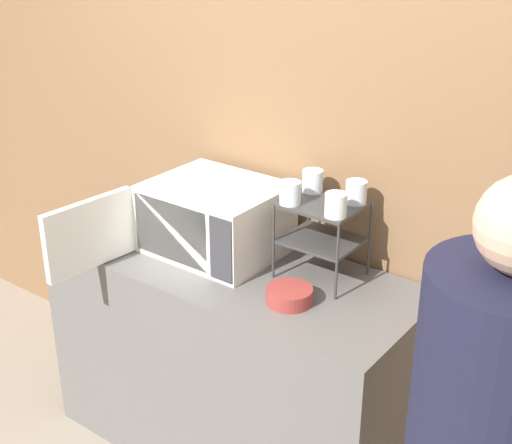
{
  "coord_description": "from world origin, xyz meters",
  "views": [
    {
      "loc": [
        1.59,
        -1.64,
        2.24
      ],
      "look_at": [
        0.11,
        0.35,
        1.13
      ],
      "focal_mm": 50.0,
      "sensor_mm": 36.0,
      "label": 1
    }
  ],
  "objects_px": {
    "glass_back_left": "(313,181)",
    "bowl": "(289,296)",
    "glass_front_left": "(290,193)",
    "glass_front_right": "(336,205)",
    "glass_back_right": "(356,192)",
    "microwave": "(210,219)",
    "dish_rack": "(322,224)"
  },
  "relations": [
    {
      "from": "glass_back_left",
      "to": "bowl",
      "type": "xyz_separation_m",
      "value": [
        0.12,
        -0.31,
        -0.32
      ]
    },
    {
      "from": "glass_front_left",
      "to": "glass_front_right",
      "type": "bearing_deg",
      "value": 0.13
    },
    {
      "from": "bowl",
      "to": "glass_back_right",
      "type": "bearing_deg",
      "value": 76.64
    },
    {
      "from": "microwave",
      "to": "glass_front_left",
      "type": "relative_size",
      "value": 9.61
    },
    {
      "from": "glass_front_right",
      "to": "glass_back_left",
      "type": "bearing_deg",
      "value": 142.14
    },
    {
      "from": "glass_back_right",
      "to": "bowl",
      "type": "xyz_separation_m",
      "value": [
        -0.07,
        -0.31,
        -0.32
      ]
    },
    {
      "from": "dish_rack",
      "to": "glass_back_left",
      "type": "distance_m",
      "value": 0.18
    },
    {
      "from": "glass_back_left",
      "to": "glass_front_right",
      "type": "bearing_deg",
      "value": -37.86
    },
    {
      "from": "glass_front_left",
      "to": "glass_front_right",
      "type": "relative_size",
      "value": 1.0
    },
    {
      "from": "glass_front_left",
      "to": "bowl",
      "type": "height_order",
      "value": "glass_front_left"
    },
    {
      "from": "glass_front_right",
      "to": "glass_back_left",
      "type": "relative_size",
      "value": 1.0
    },
    {
      "from": "glass_front_right",
      "to": "glass_front_left",
      "type": "bearing_deg",
      "value": -179.87
    },
    {
      "from": "glass_back_right",
      "to": "glass_front_right",
      "type": "bearing_deg",
      "value": -88.52
    },
    {
      "from": "glass_back_right",
      "to": "glass_front_right",
      "type": "distance_m",
      "value": 0.15
    },
    {
      "from": "glass_front_right",
      "to": "glass_back_left",
      "type": "distance_m",
      "value": 0.25
    },
    {
      "from": "microwave",
      "to": "glass_front_left",
      "type": "bearing_deg",
      "value": 2.33
    },
    {
      "from": "microwave",
      "to": "glass_back_left",
      "type": "bearing_deg",
      "value": 23.62
    },
    {
      "from": "microwave",
      "to": "glass_back_right",
      "type": "bearing_deg",
      "value": 16.16
    },
    {
      "from": "microwave",
      "to": "glass_back_left",
      "type": "relative_size",
      "value": 9.61
    },
    {
      "from": "microwave",
      "to": "glass_back_left",
      "type": "height_order",
      "value": "glass_back_left"
    },
    {
      "from": "glass_back_right",
      "to": "glass_front_left",
      "type": "bearing_deg",
      "value": -141.7
    },
    {
      "from": "dish_rack",
      "to": "glass_front_right",
      "type": "relative_size",
      "value": 3.51
    },
    {
      "from": "glass_front_right",
      "to": "glass_back_left",
      "type": "xyz_separation_m",
      "value": [
        -0.19,
        0.15,
        0.0
      ]
    },
    {
      "from": "glass_front_right",
      "to": "bowl",
      "type": "bearing_deg",
      "value": -115.59
    },
    {
      "from": "dish_rack",
      "to": "glass_back_right",
      "type": "bearing_deg",
      "value": 39.13
    },
    {
      "from": "dish_rack",
      "to": "glass_front_left",
      "type": "relative_size",
      "value": 3.51
    },
    {
      "from": "microwave",
      "to": "glass_front_right",
      "type": "bearing_deg",
      "value": 1.59
    },
    {
      "from": "glass_front_left",
      "to": "dish_rack",
      "type": "bearing_deg",
      "value": 37.48
    },
    {
      "from": "microwave",
      "to": "glass_back_right",
      "type": "distance_m",
      "value": 0.63
    },
    {
      "from": "glass_front_left",
      "to": "glass_front_right",
      "type": "xyz_separation_m",
      "value": [
        0.19,
        0.0,
        0.0
      ]
    },
    {
      "from": "dish_rack",
      "to": "bowl",
      "type": "relative_size",
      "value": 1.79
    },
    {
      "from": "microwave",
      "to": "glass_front_left",
      "type": "height_order",
      "value": "glass_front_left"
    }
  ]
}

